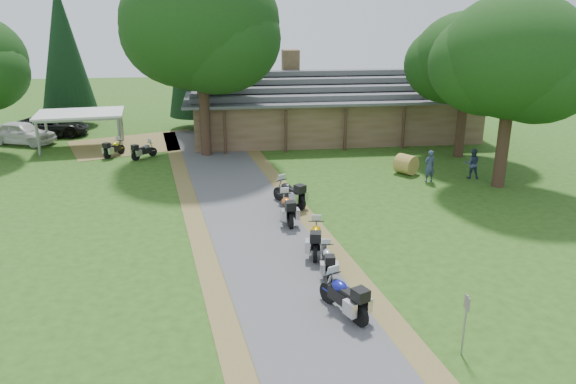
{
  "coord_description": "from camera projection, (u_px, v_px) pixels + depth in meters",
  "views": [
    {
      "loc": [
        -2.23,
        -16.5,
        9.61
      ],
      "look_at": [
        0.59,
        6.7,
        1.6
      ],
      "focal_mm": 35.0,
      "sensor_mm": 36.0,
      "label": 1
    }
  ],
  "objects": [
    {
      "name": "ground",
      "position": [
        295.0,
        302.0,
        18.86
      ],
      "size": [
        120.0,
        120.0,
        0.0
      ],
      "primitive_type": "plane",
      "color": "#294A14",
      "rests_on": "ground"
    },
    {
      "name": "driveway",
      "position": [
        269.0,
        252.0,
        22.56
      ],
      "size": [
        51.95,
        51.95,
        0.0
      ],
      "primitive_type": "plane",
      "rotation": [
        0.0,
        0.0,
        0.14
      ],
      "color": "#4A4A4D",
      "rests_on": "ground"
    },
    {
      "name": "lodge",
      "position": [
        333.0,
        103.0,
        41.29
      ],
      "size": [
        21.4,
        9.4,
        4.9
      ],
      "primitive_type": null,
      "color": "brown",
      "rests_on": "ground"
    },
    {
      "name": "carport",
      "position": [
        82.0,
        130.0,
        38.17
      ],
      "size": [
        6.02,
        4.36,
        2.44
      ],
      "primitive_type": null,
      "rotation": [
        0.0,
        0.0,
        0.11
      ],
      "color": "silver",
      "rests_on": "ground"
    },
    {
      "name": "car_white_sedan",
      "position": [
        22.0,
        130.0,
        39.24
      ],
      "size": [
        4.64,
        6.54,
        2.01
      ],
      "primitive_type": "imported",
      "rotation": [
        0.0,
        0.0,
        1.18
      ],
      "color": "silver",
      "rests_on": "ground"
    },
    {
      "name": "car_dark_suv",
      "position": [
        49.0,
        121.0,
        41.42
      ],
      "size": [
        2.97,
        6.08,
        2.26
      ],
      "primitive_type": "imported",
      "rotation": [
        0.0,
        0.0,
        1.65
      ],
      "color": "black",
      "rests_on": "ground"
    },
    {
      "name": "motorcycle_row_a",
      "position": [
        343.0,
        294.0,
        17.9
      ],
      "size": [
        1.53,
        2.19,
        1.44
      ],
      "primitive_type": null,
      "rotation": [
        0.0,
        0.0,
        2.02
      ],
      "color": "#161A94",
      "rests_on": "ground"
    },
    {
      "name": "motorcycle_row_b",
      "position": [
        328.0,
        259.0,
        20.65
      ],
      "size": [
        0.68,
        1.73,
        1.16
      ],
      "primitive_type": null,
      "rotation": [
        0.0,
        0.0,
        1.49
      ],
      "color": "#A7AAAE",
      "rests_on": "ground"
    },
    {
      "name": "motorcycle_row_c",
      "position": [
        316.0,
        237.0,
        22.26
      ],
      "size": [
        1.04,
        2.14,
        1.4
      ],
      "primitive_type": null,
      "rotation": [
        0.0,
        0.0,
        1.38
      ],
      "color": "#C79200",
      "rests_on": "ground"
    },
    {
      "name": "motorcycle_row_d",
      "position": [
        287.0,
        207.0,
        25.45
      ],
      "size": [
        0.83,
        2.13,
        1.43
      ],
      "primitive_type": null,
      "rotation": [
        0.0,
        0.0,
        1.65
      ],
      "color": "#C66323",
      "rests_on": "ground"
    },
    {
      "name": "motorcycle_row_e",
      "position": [
        289.0,
        192.0,
        27.49
      ],
      "size": [
        1.68,
        2.14,
        1.43
      ],
      "primitive_type": null,
      "rotation": [
        0.0,
        0.0,
        2.12
      ],
      "color": "black",
      "rests_on": "ground"
    },
    {
      "name": "motorcycle_carport_a",
      "position": [
        114.0,
        147.0,
        36.25
      ],
      "size": [
        1.34,
        1.77,
        1.17
      ],
      "primitive_type": null,
      "rotation": [
        0.0,
        0.0,
        1.05
      ],
      "color": "#C9C814",
      "rests_on": "ground"
    },
    {
      "name": "motorcycle_carport_b",
      "position": [
        144.0,
        150.0,
        35.75
      ],
      "size": [
        1.61,
        1.56,
        1.15
      ],
      "primitive_type": null,
      "rotation": [
        0.0,
        0.0,
        0.75
      ],
      "color": "gray",
      "rests_on": "ground"
    },
    {
      "name": "person_a",
      "position": [
        430.0,
        163.0,
        30.98
      ],
      "size": [
        0.69,
        0.57,
        2.12
      ],
      "primitive_type": "imported",
      "rotation": [
        0.0,
        0.0,
        3.4
      ],
      "color": "#303E58",
      "rests_on": "ground"
    },
    {
      "name": "person_b",
      "position": [
        473.0,
        161.0,
        31.64
      ],
      "size": [
        0.66,
        0.55,
        2.01
      ],
      "primitive_type": "imported",
      "rotation": [
        0.0,
        0.0,
        2.87
      ],
      "color": "#303E58",
      "rests_on": "ground"
    },
    {
      "name": "hay_bale",
      "position": [
        406.0,
        164.0,
        32.6
      ],
      "size": [
        1.54,
        1.52,
        1.14
      ],
      "primitive_type": "cylinder",
      "rotation": [
        1.57,
        0.0,
        0.64
      ],
      "color": "#A4893C",
      "rests_on": "ground"
    },
    {
      "name": "sign_post",
      "position": [
        464.0,
        326.0,
        15.74
      ],
      "size": [
        0.34,
        0.06,
        1.9
      ],
      "primitive_type": null,
      "color": "gray",
      "rests_on": "ground"
    },
    {
      "name": "oak_lodge_left",
      "position": [
        202.0,
        50.0,
        34.51
      ],
      "size": [
        9.7,
        9.7,
        13.44
      ],
      "primitive_type": null,
      "color": "black",
      "rests_on": "ground"
    },
    {
      "name": "oak_lodge_right",
      "position": [
        466.0,
        78.0,
        34.8
      ],
      "size": [
        6.74,
        6.74,
        10.0
      ],
      "primitive_type": null,
      "color": "black",
      "rests_on": "ground"
    },
    {
      "name": "oak_driveway",
      "position": [
        511.0,
        83.0,
        28.75
      ],
      "size": [
        7.44,
        7.44,
        11.17
      ],
      "primitive_type": null,
      "color": "black",
      "rests_on": "ground"
    },
    {
      "name": "cedar_near",
      "position": [
        192.0,
        40.0,
        42.17
      ],
      "size": [
        4.08,
        4.08,
        13.49
      ],
      "primitive_type": "cone",
      "color": "black",
      "rests_on": "ground"
    },
    {
      "name": "cedar_far",
      "position": [
        64.0,
        56.0,
        43.41
      ],
      "size": [
        4.27,
        4.27,
        11.03
      ],
      "primitive_type": "cone",
      "color": "black",
      "rests_on": "ground"
    }
  ]
}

